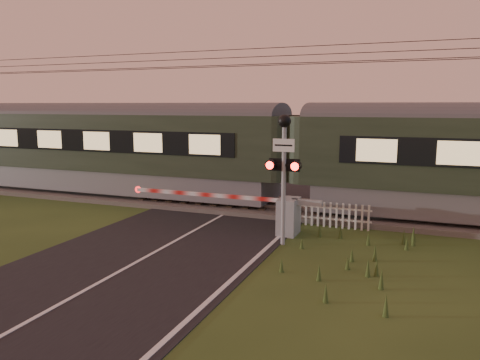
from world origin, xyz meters
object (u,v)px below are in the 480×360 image
at_px(train, 295,155).
at_px(boom_gate, 280,214).
at_px(picket_fence, 333,215).
at_px(crossing_signal, 284,156).

relative_size(train, boom_gate, 6.10).
relative_size(boom_gate, picket_fence, 2.70).
bearing_deg(crossing_signal, boom_gate, 110.90).
xyz_separation_m(crossing_signal, picket_fence, (1.03, 2.43, -2.16)).
xyz_separation_m(boom_gate, picket_fence, (1.45, 1.32, -0.22)).
bearing_deg(boom_gate, train, 96.92).
height_order(crossing_signal, picket_fence, crossing_signal).
distance_m(crossing_signal, picket_fence, 3.41).
xyz_separation_m(train, crossing_signal, (0.81, -4.32, 0.41)).
bearing_deg(picket_fence, boom_gate, -137.76).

